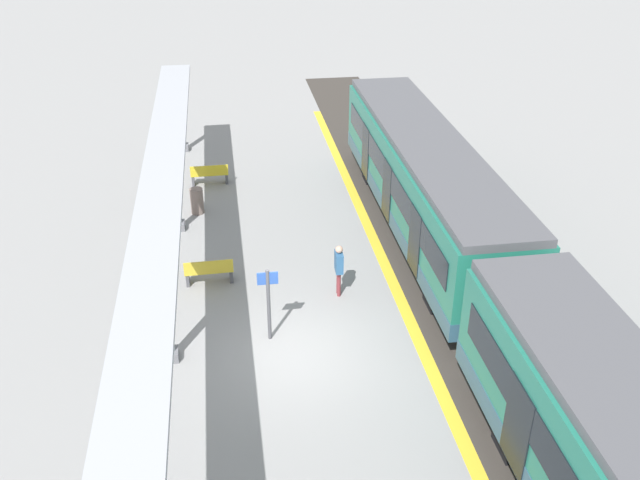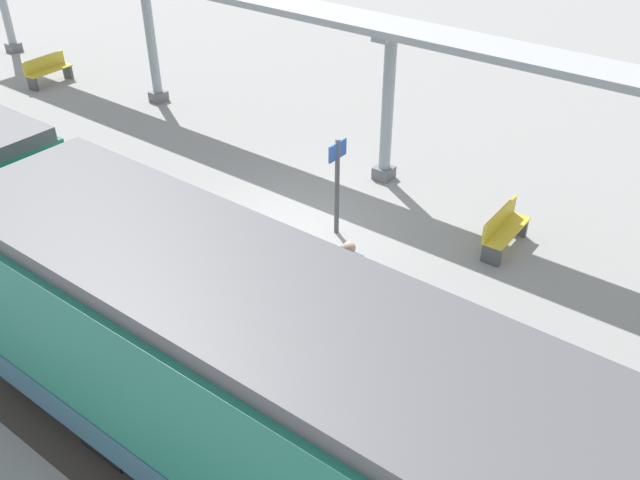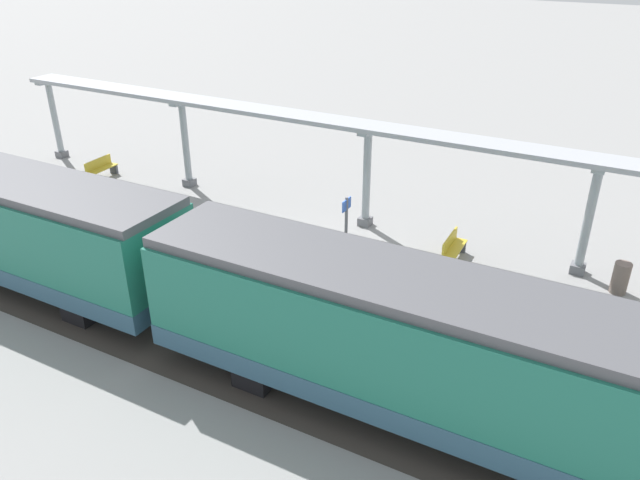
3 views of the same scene
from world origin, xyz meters
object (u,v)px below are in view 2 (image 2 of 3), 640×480
Objects in this scene: canopy_pillar_fourth at (151,41)px; platform_info_sign at (337,178)px; passenger_waiting_near_edge at (348,273)px; canopy_pillar_third at (387,108)px; bench_mid_platform at (503,229)px; bench_far_end at (48,70)px.

platform_info_sign is at bearing -107.20° from canopy_pillar_fourth.
platform_info_sign is at bearing 40.05° from passenger_waiting_near_edge.
bench_mid_platform is (-1.06, -3.60, -1.38)m from canopy_pillar_third.
canopy_pillar_third is 2.39× the size of bench_mid_platform.
canopy_pillar_fourth is (0.00, 8.13, 0.00)m from canopy_pillar_third.
canopy_pillar_third is 2.14× the size of passenger_waiting_near_edge.
bench_mid_platform is at bearing -89.79° from bench_far_end.
bench_far_end is (-0.06, 15.64, 0.00)m from bench_mid_platform.
canopy_pillar_fourth is 2.14× the size of passenger_waiting_near_edge.
canopy_pillar_fourth is 4.30m from bench_far_end.
bench_far_end is (-1.12, 12.04, -1.38)m from canopy_pillar_third.
canopy_pillar_third is 1.64× the size of platform_info_sign.
canopy_pillar_third reaches higher than bench_far_end.
canopy_pillar_fourth is at bearing 64.98° from passenger_waiting_near_edge.
canopy_pillar_fourth is 9.07m from platform_info_sign.
passenger_waiting_near_edge is (-3.85, 1.19, 0.61)m from bench_mid_platform.
canopy_pillar_third is 2.37× the size of bench_far_end.
canopy_pillar_fourth reaches higher than platform_info_sign.
canopy_pillar_third is 2.77m from platform_info_sign.
canopy_pillar_fourth is 1.64× the size of platform_info_sign.
canopy_pillar_third is 1.00× the size of canopy_pillar_fourth.
bench_mid_platform is at bearing -106.47° from canopy_pillar_third.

